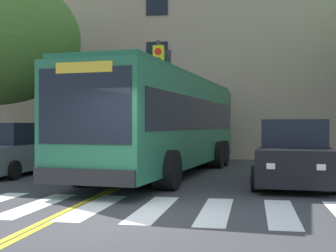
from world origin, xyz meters
TOP-DOWN VIEW (x-y plane):
  - ground_plane at (0.00, 0.00)m, footprint 120.00×120.00m
  - crosswalk at (-0.19, 1.05)m, footprint 9.34×3.24m
  - lane_line_yellow_inner at (-1.23, 15.05)m, footprint 0.12×36.00m
  - lane_line_yellow_outer at (-1.07, 15.05)m, footprint 0.12×36.00m
  - city_bus at (-0.42, 7.64)m, footprint 4.06×12.39m
  - car_grey_near_lane at (-5.53, 6.55)m, footprint 2.11×4.21m
  - car_black_far_lane at (3.59, 5.12)m, footprint 2.41×4.44m
  - car_teal_behind_bus at (0.02, 16.96)m, footprint 2.18×4.74m
  - traffic_light_overhead at (-0.59, 8.33)m, footprint 0.51×3.89m
  - building_facade at (3.06, 19.33)m, footprint 38.94×8.80m

SIDE VIEW (x-z plane):
  - ground_plane at x=0.00m, z-range 0.00..0.00m
  - lane_line_yellow_inner at x=-1.23m, z-range 0.00..0.01m
  - lane_line_yellow_outer at x=-1.07m, z-range 0.00..0.01m
  - crosswalk at x=-0.19m, z-range 0.00..0.01m
  - car_grey_near_lane at x=-5.53m, z-range -0.07..1.69m
  - car_black_far_lane at x=3.59m, z-range -0.09..1.75m
  - car_teal_behind_bus at x=0.02m, z-range -0.09..1.79m
  - city_bus at x=-0.42m, z-range 0.12..3.45m
  - traffic_light_overhead at x=-0.59m, z-range 0.86..5.50m
  - building_facade at x=3.06m, z-range 0.01..9.79m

